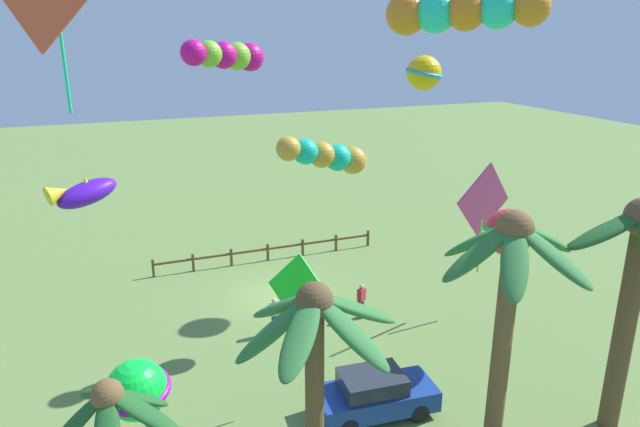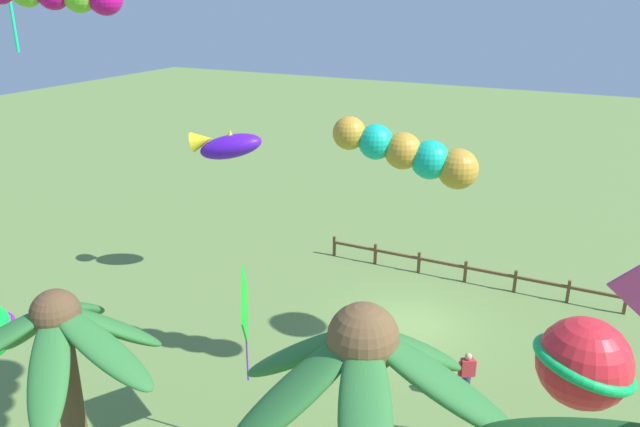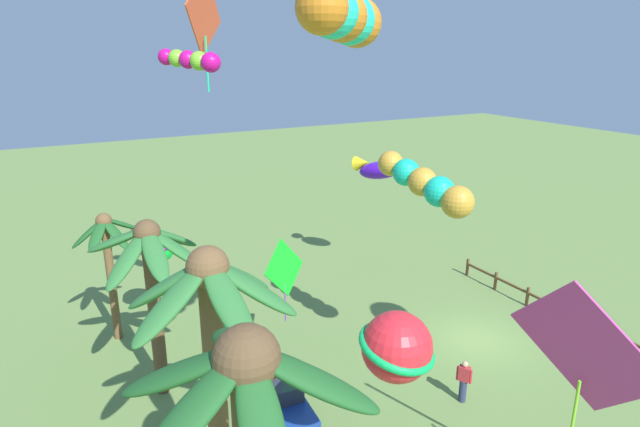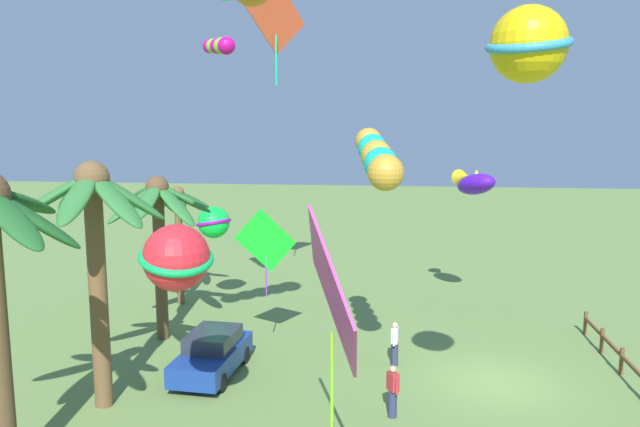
% 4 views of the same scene
% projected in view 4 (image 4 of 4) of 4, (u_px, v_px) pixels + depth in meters
% --- Properties ---
extents(ground_plane, '(120.00, 120.00, 0.00)m').
position_uv_depth(ground_plane, '(496.00, 383.00, 20.72)').
color(ground_plane, olive).
extents(palm_tree_0, '(4.47, 4.26, 7.52)m').
position_uv_depth(palm_tree_0, '(95.00, 226.00, 18.31)').
color(palm_tree_0, brown).
rests_on(palm_tree_0, ground).
extents(palm_tree_1, '(4.21, 4.06, 6.53)m').
position_uv_depth(palm_tree_1, '(159.00, 217.00, 24.19)').
color(palm_tree_1, brown).
rests_on(palm_tree_1, ground).
extents(palm_tree_3, '(2.83, 2.89, 5.60)m').
position_uv_depth(palm_tree_3, '(178.00, 218.00, 28.94)').
color(palm_tree_3, brown).
rests_on(palm_tree_3, ground).
extents(parked_car_0, '(4.02, 2.01, 1.51)m').
position_uv_depth(parked_car_0, '(212.00, 353.00, 21.34)').
color(parked_car_0, navy).
rests_on(parked_car_0, ground).
extents(spectator_0, '(0.55, 0.28, 1.59)m').
position_uv_depth(spectator_0, '(395.00, 343.00, 22.12)').
color(spectator_0, '#2D3351').
rests_on(spectator_0, ground).
extents(spectator_1, '(0.48, 0.39, 1.59)m').
position_uv_depth(spectator_1, '(393.00, 391.00, 18.27)').
color(spectator_1, '#2D3351').
rests_on(spectator_1, ground).
extents(kite_fish_0, '(3.07, 2.16, 1.40)m').
position_uv_depth(kite_fish_0, '(474.00, 183.00, 27.61)').
color(kite_fish_0, '#4C13CF').
extents(kite_ball_1, '(2.16, 2.17, 1.44)m').
position_uv_depth(kite_ball_1, '(214.00, 222.00, 28.21)').
color(kite_ball_1, '#0EE43B').
extents(kite_ball_2, '(2.52, 2.52, 1.65)m').
position_uv_depth(kite_ball_2, '(176.00, 258.00, 15.20)').
color(kite_ball_2, red).
extents(kite_diamond_3, '(2.64, 2.22, 4.69)m').
position_uv_depth(kite_diamond_3, '(276.00, 17.00, 27.21)').
color(kite_diamond_3, '#E84F2C').
extents(kite_tube_4, '(3.84, 1.60, 1.78)m').
position_uv_depth(kite_tube_4, '(378.00, 158.00, 19.19)').
color(kite_tube_4, gold).
extents(kite_tube_5, '(2.14, 1.72, 0.78)m').
position_uv_depth(kite_tube_5, '(219.00, 46.00, 24.20)').
color(kite_tube_5, '#D30D84').
extents(kite_diamond_6, '(1.24, 2.07, 3.31)m').
position_uv_depth(kite_diamond_6, '(266.00, 242.00, 22.76)').
color(kite_diamond_6, '#17D427').
extents(kite_ball_7, '(2.30, 2.30, 1.56)m').
position_uv_depth(kite_ball_7, '(529.00, 44.00, 12.54)').
color(kite_ball_7, '#DEB70D').
extents(kite_diamond_9, '(3.49, 1.22, 5.04)m').
position_uv_depth(kite_diamond_9, '(332.00, 295.00, 12.89)').
color(kite_diamond_9, '#CB3A8E').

